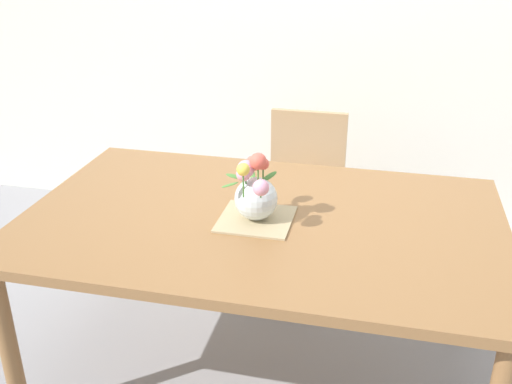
% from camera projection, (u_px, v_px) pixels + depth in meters
% --- Properties ---
extents(ground_plane, '(12.00, 12.00, 0.00)m').
position_uv_depth(ground_plane, '(261.00, 368.00, 2.63)').
color(ground_plane, '#939399').
extents(back_wall, '(7.00, 0.10, 2.80)m').
position_uv_depth(back_wall, '(321.00, 2.00, 3.47)').
color(back_wall, silver).
rests_on(back_wall, ground_plane).
extents(dining_table, '(1.88, 1.18, 0.77)m').
position_uv_depth(dining_table, '(262.00, 232.00, 2.34)').
color(dining_table, olive).
rests_on(dining_table, ground_plane).
extents(chair_far, '(0.42, 0.42, 0.90)m').
position_uv_depth(chair_far, '(304.00, 183.00, 3.23)').
color(chair_far, tan).
rests_on(chair_far, ground_plane).
extents(placemat, '(0.28, 0.28, 0.01)m').
position_uv_depth(placemat, '(256.00, 219.00, 2.28)').
color(placemat, tan).
rests_on(placemat, dining_table).
extents(flower_vase, '(0.20, 0.26, 0.28)m').
position_uv_depth(flower_vase, '(255.00, 192.00, 2.23)').
color(flower_vase, silver).
rests_on(flower_vase, placemat).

